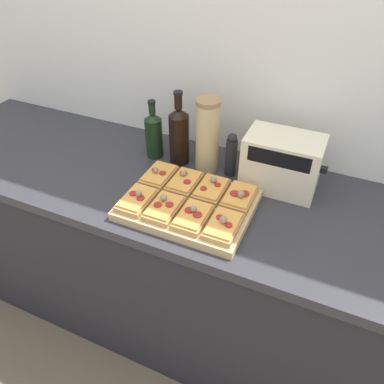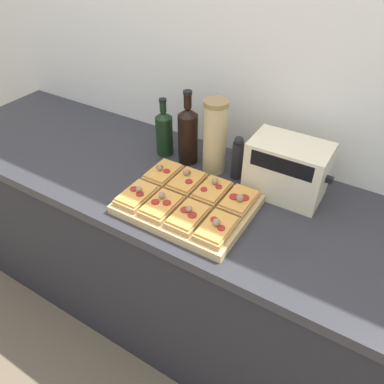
{
  "view_description": "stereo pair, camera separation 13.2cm",
  "coord_description": "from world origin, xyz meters",
  "views": [
    {
      "loc": [
        0.41,
        -0.72,
        1.75
      ],
      "look_at": [
        -0.02,
        0.23,
        0.94
      ],
      "focal_mm": 35.0,
      "sensor_mm": 36.0,
      "label": 1
    },
    {
      "loc": [
        0.52,
        -0.66,
        1.75
      ],
      "look_at": [
        -0.02,
        0.23,
        0.94
      ],
      "focal_mm": 35.0,
      "sensor_mm": 36.0,
      "label": 2
    }
  ],
  "objects": [
    {
      "name": "pizza_slice_front_midleft",
      "position": [
        -0.07,
        0.12,
        0.93
      ],
      "size": [
        0.1,
        0.15,
        0.05
      ],
      "color": "tan",
      "rests_on": "cutting_board"
    },
    {
      "name": "pizza_slice_back_midleft",
      "position": [
        -0.07,
        0.28,
        0.93
      ],
      "size": [
        0.1,
        0.15,
        0.05
      ],
      "color": "tan",
      "rests_on": "cutting_board"
    },
    {
      "name": "pepper_mill",
      "position": [
        0.04,
        0.46,
        0.97
      ],
      "size": [
        0.04,
        0.04,
        0.18
      ],
      "color": "black",
      "rests_on": "kitchen_counter"
    },
    {
      "name": "pizza_slice_front_midright",
      "position": [
        0.03,
        0.12,
        0.93
      ],
      "size": [
        0.1,
        0.15,
        0.05
      ],
      "color": "tan",
      "rests_on": "cutting_board"
    },
    {
      "name": "wine_bottle",
      "position": [
        -0.18,
        0.46,
        1.01
      ],
      "size": [
        0.08,
        0.08,
        0.31
      ],
      "color": "black",
      "rests_on": "kitchen_counter"
    },
    {
      "name": "olive_oil_bottle",
      "position": [
        -0.3,
        0.46,
        0.99
      ],
      "size": [
        0.07,
        0.07,
        0.25
      ],
      "color": "black",
      "rests_on": "kitchen_counter"
    },
    {
      "name": "kitchen_counter",
      "position": [
        0.0,
        0.32,
        0.44
      ],
      "size": [
        2.63,
        0.67,
        0.88
      ],
      "color": "#232328",
      "rests_on": "ground_plane"
    },
    {
      "name": "pizza_slice_front_right",
      "position": [
        0.14,
        0.12,
        0.93
      ],
      "size": [
        0.1,
        0.15,
        0.05
      ],
      "color": "tan",
      "rests_on": "cutting_board"
    },
    {
      "name": "wall_back",
      "position": [
        0.0,
        0.67,
        1.25
      ],
      "size": [
        6.0,
        0.06,
        2.5
      ],
      "color": "silver",
      "rests_on": "ground_plane"
    },
    {
      "name": "pizza_slice_back_midright",
      "position": [
        0.03,
        0.28,
        0.93
      ],
      "size": [
        0.1,
        0.15,
        0.05
      ],
      "color": "tan",
      "rests_on": "cutting_board"
    },
    {
      "name": "pizza_slice_front_left",
      "position": [
        -0.18,
        0.12,
        0.93
      ],
      "size": [
        0.1,
        0.15,
        0.05
      ],
      "color": "tan",
      "rests_on": "cutting_board"
    },
    {
      "name": "cutting_board",
      "position": [
        -0.02,
        0.2,
        0.9
      ],
      "size": [
        0.45,
        0.34,
        0.03
      ],
      "primitive_type": "cube",
      "color": "tan",
      "rests_on": "kitchen_counter"
    },
    {
      "name": "toaster_oven",
      "position": [
        0.24,
        0.46,
        0.99
      ],
      "size": [
        0.3,
        0.17,
        0.21
      ],
      "color": "beige",
      "rests_on": "kitchen_counter"
    },
    {
      "name": "ground_plane",
      "position": [
        0.0,
        0.0,
        0.0
      ],
      "size": [
        12.0,
        12.0,
        0.0
      ],
      "primitive_type": "plane",
      "color": "brown"
    },
    {
      "name": "pizza_slice_back_right",
      "position": [
        0.14,
        0.28,
        0.93
      ],
      "size": [
        0.1,
        0.15,
        0.05
      ],
      "color": "tan",
      "rests_on": "cutting_board"
    },
    {
      "name": "grain_jar_tall",
      "position": [
        -0.06,
        0.46,
        1.03
      ],
      "size": [
        0.09,
        0.09,
        0.3
      ],
      "color": "tan",
      "rests_on": "kitchen_counter"
    },
    {
      "name": "pizza_slice_back_left",
      "position": [
        -0.18,
        0.28,
        0.93
      ],
      "size": [
        0.1,
        0.15,
        0.05
      ],
      "color": "tan",
      "rests_on": "cutting_board"
    }
  ]
}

